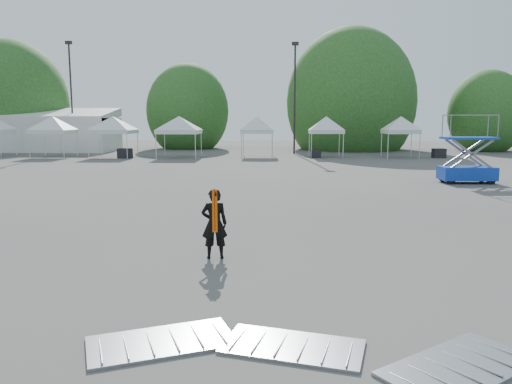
{
  "coord_description": "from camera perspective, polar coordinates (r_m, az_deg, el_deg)",
  "views": [
    {
      "loc": [
        1.3,
        -13.19,
        3.12
      ],
      "look_at": [
        0.82,
        -0.83,
        1.3
      ],
      "focal_mm": 35.0,
      "sensor_mm": 36.0,
      "label": 1
    }
  ],
  "objects": [
    {
      "name": "barrier_left",
      "position": [
        7.41,
        -10.73,
        -16.42
      ],
      "size": [
        2.24,
        1.69,
        0.06
      ],
      "rotation": [
        0.0,
        0.0,
        0.39
      ],
      "color": "#97999E",
      "rests_on": "ground"
    },
    {
      "name": "light_pole_west",
      "position": [
        51.05,
        -20.38,
        10.82
      ],
      "size": [
        0.6,
        0.25,
        10.3
      ],
      "color": "black",
      "rests_on": "ground"
    },
    {
      "name": "tent_g",
      "position": [
        42.34,
        16.24,
        7.94
      ],
      "size": [
        3.79,
        3.79,
        3.88
      ],
      "color": "silver",
      "rests_on": "ground"
    },
    {
      "name": "barrier_right",
      "position": [
        7.11,
        22.21,
        -18.01
      ],
      "size": [
        2.28,
        2.06,
        0.07
      ],
      "rotation": [
        0.0,
        0.0,
        0.63
      ],
      "color": "#97999E",
      "rests_on": "ground"
    },
    {
      "name": "tree_far_e",
      "position": [
        54.29,
        24.89,
        8.13
      ],
      "size": [
        3.84,
        3.84,
        5.84
      ],
      "color": "#382314",
      "rests_on": "ground"
    },
    {
      "name": "tree_mid_w",
      "position": [
        54.0,
        -7.8,
        9.14
      ],
      "size": [
        4.16,
        4.16,
        6.33
      ],
      "color": "#382314",
      "rests_on": "ground"
    },
    {
      "name": "crate_west",
      "position": [
        41.39,
        -14.74,
        4.3
      ],
      "size": [
        1.12,
        0.94,
        0.78
      ],
      "primitive_type": "cube",
      "rotation": [
        0.0,
        0.0,
        -0.18
      ],
      "color": "black",
      "rests_on": "ground"
    },
    {
      "name": "tent_f",
      "position": [
        41.56,
        8.03,
        8.19
      ],
      "size": [
        3.87,
        3.87,
        3.88
      ],
      "color": "silver",
      "rests_on": "ground"
    },
    {
      "name": "crate_mid",
      "position": [
        40.58,
        6.84,
        4.32
      ],
      "size": [
        0.85,
        0.69,
        0.61
      ],
      "primitive_type": "cube",
      "rotation": [
        0.0,
        0.0,
        0.11
      ],
      "color": "black",
      "rests_on": "ground"
    },
    {
      "name": "scissor_lift",
      "position": [
        26.45,
        23.1,
        4.56
      ],
      "size": [
        2.61,
        1.36,
        3.32
      ],
      "rotation": [
        0.0,
        0.0,
        0.03
      ],
      "color": "#0D41AF",
      "rests_on": "ground"
    },
    {
      "name": "marquee",
      "position": [
        53.54,
        -23.74,
        6.43
      ],
      "size": [
        15.0,
        6.25,
        4.23
      ],
      "color": "silver",
      "rests_on": "ground"
    },
    {
      "name": "barrier_mid",
      "position": [
        7.18,
        4.22,
        -17.15
      ],
      "size": [
        2.08,
        1.4,
        0.06
      ],
      "rotation": [
        0.0,
        0.0,
        -0.26
      ],
      "color": "#97999E",
      "rests_on": "ground"
    },
    {
      "name": "tent_d",
      "position": [
        41.07,
        -8.81,
        8.18
      ],
      "size": [
        4.66,
        4.66,
        3.88
      ],
      "color": "silver",
      "rests_on": "ground"
    },
    {
      "name": "tent_b",
      "position": [
        44.43,
        -22.23,
        7.67
      ],
      "size": [
        4.21,
        4.21,
        3.88
      ],
      "color": "silver",
      "rests_on": "ground"
    },
    {
      "name": "light_pole_east",
      "position": [
        45.29,
        4.45,
        11.37
      ],
      "size": [
        0.6,
        0.25,
        9.8
      ],
      "color": "black",
      "rests_on": "ground"
    },
    {
      "name": "tent_e",
      "position": [
        41.56,
        0.15,
        8.27
      ],
      "size": [
        3.79,
        3.79,
        3.88
      ],
      "color": "silver",
      "rests_on": "ground"
    },
    {
      "name": "tent_c",
      "position": [
        42.58,
        -16.05,
        7.96
      ],
      "size": [
        4.65,
        4.65,
        3.88
      ],
      "color": "silver",
      "rests_on": "ground"
    },
    {
      "name": "tree_far_w",
      "position": [
        58.03,
        -26.19,
        8.91
      ],
      "size": [
        4.8,
        4.8,
        7.3
      ],
      "color": "#382314",
      "rests_on": "ground"
    },
    {
      "name": "tree_mid_e",
      "position": [
        52.78,
        10.77,
        10.08
      ],
      "size": [
        5.12,
        5.12,
        7.79
      ],
      "color": "#382314",
      "rests_on": "ground"
    },
    {
      "name": "man",
      "position": [
        11.21,
        -4.78,
        -3.62
      ],
      "size": [
        0.62,
        0.45,
        1.59
      ],
      "rotation": [
        0.0,
        0.0,
        3.27
      ],
      "color": "black",
      "rests_on": "ground"
    },
    {
      "name": "crate_east",
      "position": [
        42.87,
        20.17,
        4.18
      ],
      "size": [
        1.02,
        0.82,
        0.75
      ],
      "primitive_type": "cube",
      "rotation": [
        0.0,
        0.0,
        0.07
      ],
      "color": "black",
      "rests_on": "ground"
    },
    {
      "name": "ground",
      "position": [
        13.62,
        -3.34,
        -4.89
      ],
      "size": [
        120.0,
        120.0,
        0.0
      ],
      "primitive_type": "plane",
      "color": "#474442",
      "rests_on": "ground"
    }
  ]
}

